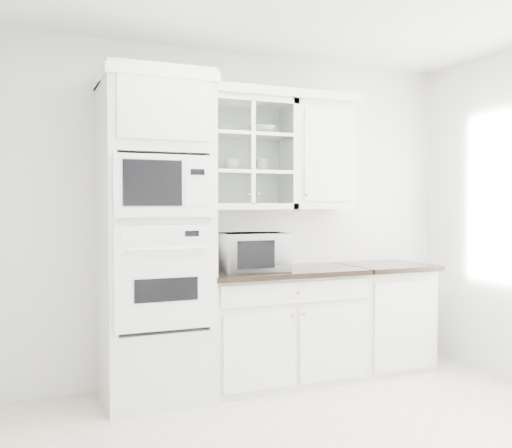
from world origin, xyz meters
name	(u,v)px	position (x,y,z in m)	size (l,w,h in m)	color
room_shell	(309,150)	(0.00, 0.43, 1.78)	(4.00, 3.50, 2.70)	white
oven_column	(155,237)	(-0.75, 1.42, 1.20)	(0.76, 0.68, 2.40)	silver
base_cabinet_run	(280,325)	(0.28, 1.45, 0.46)	(1.32, 0.67, 0.92)	silver
extra_base_cabinet	(383,315)	(1.28, 1.45, 0.46)	(0.72, 0.67, 0.92)	silver
upper_cabinet_glass	(245,154)	(0.03, 1.58, 1.85)	(0.80, 0.33, 0.90)	silver
upper_cabinet_solid	(319,157)	(0.71, 1.58, 1.85)	(0.55, 0.33, 0.90)	silver
crown_molding	(234,92)	(-0.07, 1.56, 2.33)	(2.14, 0.38, 0.07)	white
countertop_microwave	(253,252)	(0.02, 1.40, 1.07)	(0.51, 0.43, 0.30)	white
bowl_a	(225,130)	(-0.14, 1.59, 2.04)	(0.21, 0.21, 0.05)	white
bowl_b	(262,130)	(0.17, 1.57, 2.04)	(0.22, 0.22, 0.07)	white
cup_a	(233,165)	(-0.07, 1.60, 1.76)	(0.12, 0.12, 0.09)	white
cup_b	(262,165)	(0.18, 1.60, 1.76)	(0.11, 0.11, 0.10)	white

